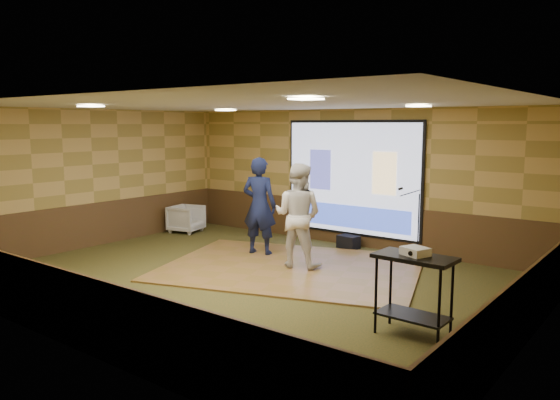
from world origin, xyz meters
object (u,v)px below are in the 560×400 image
Objects in this scene: duffel_bag at (348,242)px; player_right at (298,215)px; projector_screen at (352,179)px; dance_floor at (291,267)px; av_table at (414,279)px; mic_stand at (415,236)px; banquet_chair at (186,219)px; player_left at (259,206)px; projector at (415,251)px.

player_right is at bearing -87.83° from duffel_bag.
dance_floor is (0.12, -2.38, -1.46)m from projector_screen.
av_table is 4.03m from mic_stand.
banquet_chair is at bearing -27.16° from player_right.
projector_screen is 2.23m from player_left.
mic_stand is at bearing 134.93° from projector.
av_table is (3.08, -1.80, -0.25)m from player_right.
dance_floor is at bearing -146.83° from mic_stand.
projector reaches higher than duffel_bag.
av_table is 4.97m from duffel_bag.
projector_screen is at bearing -97.75° from player_right.
banquet_chair is at bearing -167.61° from duffel_bag.
banquet_chair is at bearing 163.84° from dance_floor.
projector_screen is 2.79m from dance_floor.
projector_screen is 3.18× the size of av_table.
duffel_bag is (1.15, 1.64, -0.89)m from player_left.
player_left is 2.68× the size of banquet_chair.
player_left reaches higher than av_table.
player_right is at bearing -146.89° from mic_stand.
projector is (-0.00, 0.02, 0.35)m from av_table.
banquet_chair is (-4.12, 1.19, 0.32)m from dance_floor.
player_left is at bearing -124.96° from duffel_bag.
mic_stand is (2.71, 1.54, -0.53)m from player_left.
av_table is 2.34× the size of duffel_bag.
dance_floor is 10.39× the size of duffel_bag.
player_left is at bearing -118.18° from projector_screen.
player_right is (0.19, -2.28, -0.48)m from projector_screen.
player_left is 2.19m from duffel_bag.
player_left reaches higher than dance_floor.
banquet_chair is (-7.27, 2.89, -0.41)m from av_table.
mic_stand reaches higher than banquet_chair.
player_left reaches higher than duffel_bag.
dance_floor is 0.99m from player_right.
dance_floor is 1.59m from player_left.
projector is (3.16, -1.68, 1.08)m from dance_floor.
mic_stand is 1.61m from duffel_bag.
player_right is at bearing 148.02° from player_left.
mic_stand is at bearing -95.42° from banquet_chair.
duffel_bag is (0.12, -0.28, -1.34)m from projector_screen.
mic_stand is at bearing 51.88° from dance_floor.
player_right is 3.56m from projector.
projector is (4.30, -2.14, 0.07)m from player_left.
mic_stand is at bearing -166.04° from player_left.
banquet_chair is at bearing 179.99° from projector.
av_table is at bearing -125.15° from banquet_chair.
player_right reaches higher than banquet_chair.
av_table is at bearing -50.23° from duffel_bag.
player_left is 1.38× the size of mic_stand.
player_left is at bearing 175.10° from projector.
player_left reaches higher than projector.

